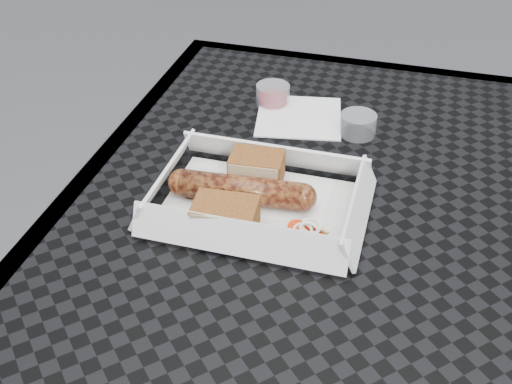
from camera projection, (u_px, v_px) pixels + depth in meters
The scene contains 9 objects.
patio_table at pixel (389, 258), 0.80m from camera, with size 0.80×0.80×0.74m.
food_tray at pixel (258, 206), 0.76m from camera, with size 0.22×0.15×0.00m, color white.
bratwurst at pixel (241, 190), 0.75m from camera, with size 0.18×0.04×0.03m.
bread_near at pixel (257, 169), 0.78m from camera, with size 0.06×0.05×0.04m, color brown.
bread_far at pixel (225, 216), 0.71m from camera, with size 0.07×0.05×0.04m, color brown.
veg_garnish at pixel (309, 233), 0.71m from camera, with size 0.03×0.03×0.00m.
napkin at pixel (299, 117), 0.93m from camera, with size 0.12×0.12×0.00m, color white.
condiment_cup_sauce at pixel (273, 95), 0.95m from camera, with size 0.05×0.05×0.03m, color maroon.
condiment_cup_empty at pixel (358, 125), 0.88m from camera, with size 0.05×0.05×0.03m, color silver.
Camera 1 is at (-0.00, -0.61, 1.22)m, focal length 45.00 mm.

